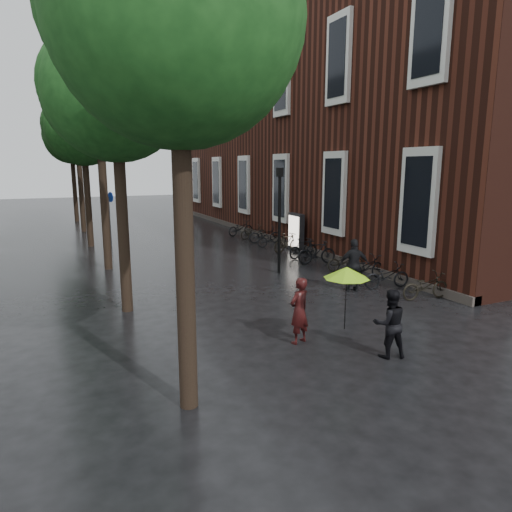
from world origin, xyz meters
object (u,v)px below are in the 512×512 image
lamp_post (279,210)px  person_burgundy (299,311)px  person_black (390,323)px  ad_lightbox (296,232)px  pedestrian_walking (354,265)px  parked_bicycles (303,248)px

lamp_post → person_burgundy: bearing=-113.7°
person_burgundy → lamp_post: size_ratio=0.39×
person_black → lamp_post: bearing=-83.7°
ad_lightbox → lamp_post: size_ratio=0.46×
pedestrian_walking → ad_lightbox: size_ratio=0.95×
ad_lightbox → lamp_post: 5.12m
pedestrian_walking → person_black: bearing=82.7°
person_burgundy → pedestrian_walking: size_ratio=0.90×
parked_bicycles → lamp_post: bearing=-136.2°
parked_bicycles → lamp_post: 3.99m
person_burgundy → pedestrian_walking: 5.17m
person_burgundy → parked_bicycles: bearing=-140.5°
person_burgundy → ad_lightbox: bearing=-138.8°
person_burgundy → parked_bicycles: (5.39, 9.02, -0.35)m
parked_bicycles → lamp_post: (-2.47, -2.37, 2.04)m
parked_bicycles → ad_lightbox: bearing=72.0°
lamp_post → person_black: bearing=-100.5°
person_burgundy → person_black: person_burgundy is taller
person_burgundy → lamp_post: lamp_post is taller
person_burgundy → lamp_post: bearing=-133.4°
person_burgundy → pedestrian_walking: bearing=-160.5°
person_burgundy → lamp_post: 7.45m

